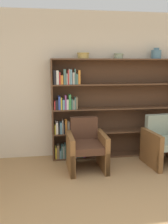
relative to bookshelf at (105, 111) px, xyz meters
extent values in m
cube|color=beige|center=(-0.11, 0.17, 0.47)|extent=(12.00, 0.06, 2.75)
cube|color=brown|center=(-1.01, -0.02, 0.04)|extent=(0.02, 0.30, 1.88)
cube|color=brown|center=(0.26, -0.02, 0.97)|extent=(2.50, 0.30, 0.02)
cube|color=brown|center=(0.26, -0.02, -0.89)|extent=(2.50, 0.30, 0.03)
cube|color=#492F1E|center=(0.26, 0.12, 0.04)|extent=(2.50, 0.01, 1.88)
cube|color=gold|center=(-0.96, -0.06, -0.77)|extent=(0.03, 0.18, 0.22)
cube|color=#7F6B4C|center=(-0.92, -0.07, -0.75)|extent=(0.04, 0.16, 0.26)
cube|color=#669EB2|center=(-0.88, -0.09, -0.79)|extent=(0.03, 0.13, 0.17)
cube|color=#4C756B|center=(-0.84, -0.05, -0.75)|extent=(0.03, 0.19, 0.25)
cube|color=white|center=(-0.81, -0.07, -0.76)|extent=(0.02, 0.16, 0.24)
cube|color=#4C756B|center=(-0.78, -0.05, -0.74)|extent=(0.04, 0.20, 0.26)
cube|color=gold|center=(-0.74, -0.08, -0.74)|extent=(0.04, 0.15, 0.27)
cube|color=#7F6B4C|center=(-0.70, -0.08, -0.78)|extent=(0.04, 0.15, 0.20)
cube|color=#B2A899|center=(-0.66, -0.07, -0.79)|extent=(0.02, 0.17, 0.17)
cube|color=#7F6B4C|center=(-0.63, -0.06, -0.79)|extent=(0.02, 0.19, 0.18)
cube|color=white|center=(-0.59, -0.05, -0.77)|extent=(0.04, 0.20, 0.21)
cube|color=#4C756B|center=(-0.54, -0.06, -0.77)|extent=(0.03, 0.18, 0.22)
cube|color=#4C756B|center=(-0.51, -0.06, -0.78)|extent=(0.03, 0.18, 0.19)
cube|color=#4C756B|center=(-0.47, -0.07, -0.76)|extent=(0.03, 0.16, 0.24)
cube|color=#994C99|center=(-0.42, -0.05, -0.76)|extent=(0.04, 0.19, 0.23)
cube|color=brown|center=(0.26, -0.02, -0.41)|extent=(2.50, 0.30, 0.03)
cube|color=gold|center=(-0.96, -0.07, -0.31)|extent=(0.02, 0.17, 0.17)
cube|color=white|center=(-0.93, -0.06, -0.29)|extent=(0.04, 0.19, 0.22)
cube|color=black|center=(-0.89, -0.06, -0.31)|extent=(0.02, 0.19, 0.16)
cube|color=#669EB2|center=(-0.86, -0.06, -0.29)|extent=(0.04, 0.19, 0.21)
cube|color=#B2A899|center=(-0.82, -0.06, -0.27)|extent=(0.02, 0.19, 0.25)
cube|color=black|center=(-0.80, -0.05, -0.30)|extent=(0.03, 0.20, 0.18)
cube|color=orange|center=(-0.76, -0.07, -0.27)|extent=(0.04, 0.17, 0.26)
cube|color=#B2A899|center=(-0.72, -0.07, -0.29)|extent=(0.04, 0.16, 0.22)
cube|color=#994C99|center=(-0.67, -0.08, -0.30)|extent=(0.03, 0.14, 0.19)
cube|color=#4C756B|center=(-0.63, -0.07, -0.31)|extent=(0.04, 0.17, 0.16)
cube|color=white|center=(-0.58, -0.07, -0.27)|extent=(0.04, 0.16, 0.25)
cube|color=white|center=(-0.53, -0.05, -0.28)|extent=(0.04, 0.20, 0.22)
cube|color=#994C99|center=(-0.50, -0.05, -0.26)|extent=(0.03, 0.20, 0.27)
cube|color=#B2A899|center=(-0.47, -0.09, -0.30)|extent=(0.03, 0.13, 0.19)
cube|color=brown|center=(0.26, -0.02, 0.05)|extent=(2.50, 0.30, 0.02)
cube|color=red|center=(-0.96, -0.05, 0.15)|extent=(0.02, 0.20, 0.16)
cube|color=black|center=(-0.93, -0.07, 0.15)|extent=(0.04, 0.16, 0.18)
cube|color=#334CB2|center=(-0.88, -0.05, 0.18)|extent=(0.04, 0.20, 0.24)
cube|color=gold|center=(-0.84, -0.08, 0.17)|extent=(0.03, 0.15, 0.22)
cube|color=#669EB2|center=(-0.80, -0.06, 0.16)|extent=(0.04, 0.18, 0.18)
cube|color=#994C99|center=(-0.76, -0.09, 0.20)|extent=(0.03, 0.12, 0.26)
cube|color=white|center=(-0.73, -0.08, 0.16)|extent=(0.04, 0.14, 0.18)
cube|color=#388C47|center=(-0.69, -0.08, 0.20)|extent=(0.04, 0.15, 0.27)
cube|color=#4C756B|center=(-0.64, -0.07, 0.16)|extent=(0.03, 0.17, 0.18)
cube|color=#B2A899|center=(-0.61, -0.08, 0.15)|extent=(0.02, 0.15, 0.17)
cube|color=#4C756B|center=(-0.59, -0.05, 0.17)|extent=(0.02, 0.20, 0.22)
cube|color=#7F6B4C|center=(-0.56, -0.09, 0.18)|extent=(0.03, 0.12, 0.22)
cube|color=brown|center=(0.26, -0.02, 0.51)|extent=(2.50, 0.30, 0.02)
cube|color=black|center=(-0.95, -0.05, 0.65)|extent=(0.04, 0.20, 0.25)
cube|color=white|center=(-0.90, -0.08, 0.65)|extent=(0.04, 0.14, 0.25)
cube|color=red|center=(-0.86, -0.05, 0.63)|extent=(0.02, 0.20, 0.22)
cube|color=orange|center=(-0.82, -0.06, 0.60)|extent=(0.04, 0.19, 0.16)
cube|color=#4C756B|center=(-0.77, -0.09, 0.66)|extent=(0.04, 0.12, 0.27)
cube|color=white|center=(-0.74, -0.05, 0.62)|extent=(0.02, 0.20, 0.19)
cube|color=red|center=(-0.71, -0.09, 0.65)|extent=(0.02, 0.13, 0.25)
cube|color=#B2A899|center=(-0.69, -0.08, 0.66)|extent=(0.02, 0.14, 0.27)
cube|color=#669EB2|center=(-0.66, -0.09, 0.65)|extent=(0.03, 0.13, 0.26)
cube|color=#B2A899|center=(-0.62, -0.06, 0.63)|extent=(0.04, 0.18, 0.21)
cube|color=#4C756B|center=(-0.59, -0.08, 0.66)|extent=(0.02, 0.15, 0.28)
cube|color=#4C756B|center=(-0.55, -0.07, 0.62)|extent=(0.03, 0.16, 0.19)
cube|color=orange|center=(-0.51, -0.09, 0.65)|extent=(0.04, 0.13, 0.25)
cylinder|color=tan|center=(-0.43, -0.02, 1.03)|extent=(0.20, 0.20, 0.10)
torus|color=tan|center=(-0.43, -0.02, 1.07)|extent=(0.23, 0.23, 0.02)
cylinder|color=gray|center=(0.24, -0.02, 1.03)|extent=(0.16, 0.16, 0.09)
torus|color=gray|center=(0.24, -0.02, 1.07)|extent=(0.18, 0.18, 0.02)
cylinder|color=slate|center=(0.97, -0.02, 1.06)|extent=(0.19, 0.19, 0.16)
cylinder|color=slate|center=(0.97, -0.02, 1.16)|extent=(0.10, 0.10, 0.04)
cube|color=brown|center=(-0.16, -0.92, -0.71)|extent=(0.07, 0.07, 0.39)
cube|color=brown|center=(-0.73, -0.93, -0.71)|extent=(0.07, 0.07, 0.39)
cube|color=brown|center=(-0.18, -0.31, -0.71)|extent=(0.07, 0.07, 0.39)
cube|color=brown|center=(-0.75, -0.32, -0.71)|extent=(0.07, 0.07, 0.39)
cube|color=#4C2D1E|center=(-0.46, -0.62, -0.49)|extent=(0.49, 0.65, 0.12)
cube|color=#4C2D1E|center=(-0.46, -0.34, -0.25)|extent=(0.48, 0.13, 0.42)
cube|color=brown|center=(-0.18, -0.61, -0.59)|extent=(0.09, 0.68, 0.63)
cube|color=brown|center=(-0.74, -0.62, -0.59)|extent=(0.09, 0.68, 0.63)
cube|color=brown|center=(0.71, -0.95, -0.71)|extent=(0.08, 0.08, 0.39)
cube|color=brown|center=(0.65, -0.34, -0.71)|extent=(0.08, 0.08, 0.39)
cube|color=gray|center=(0.97, -0.62, -0.49)|extent=(0.54, 0.68, 0.12)
cube|color=gray|center=(0.94, -0.34, -0.25)|extent=(0.49, 0.17, 0.42)
cube|color=brown|center=(0.69, -0.65, -0.59)|extent=(0.15, 0.68, 0.63)
camera|label=1|loc=(-1.11, -4.60, 0.89)|focal=40.00mm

